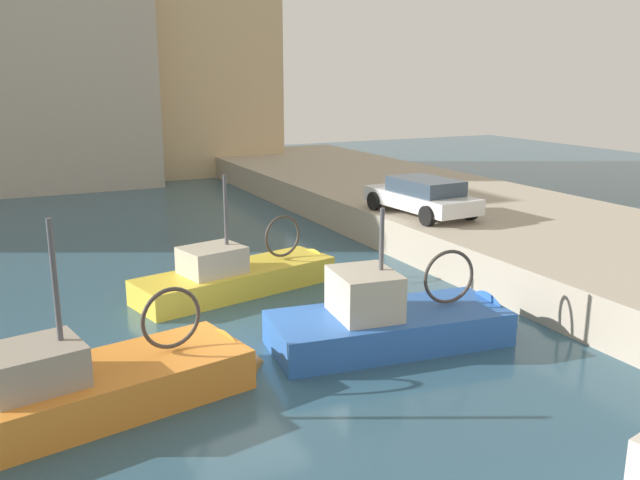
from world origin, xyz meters
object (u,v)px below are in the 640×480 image
object	(u,v)px
fishing_boat_orange	(113,400)
fishing_boat_blue	(403,336)
fishing_boat_yellow	(247,285)
parked_car_white	(422,196)

from	to	relation	value
fishing_boat_orange	fishing_boat_blue	distance (m)	6.35
fishing_boat_yellow	fishing_boat_orange	bearing A→B (deg)	-129.89
parked_car_white	fishing_boat_yellow	bearing A→B (deg)	-166.87
fishing_boat_yellow	parked_car_white	size ratio (longest dim) A/B	1.50
fishing_boat_orange	fishing_boat_yellow	xyz separation A→B (m)	(4.47, 5.34, 0.02)
fishing_boat_orange	fishing_boat_yellow	bearing A→B (deg)	50.11
fishing_boat_yellow	parked_car_white	world-z (taller)	fishing_boat_yellow
fishing_boat_blue	fishing_boat_yellow	bearing A→B (deg)	110.25
fishing_boat_blue	fishing_boat_orange	bearing A→B (deg)	-177.77
fishing_boat_blue	parked_car_white	bearing A→B (deg)	53.34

